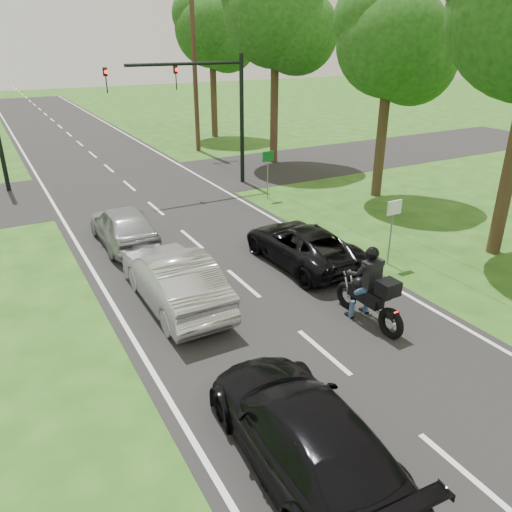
{
  "coord_description": "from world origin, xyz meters",
  "views": [
    {
      "loc": [
        -6.04,
        -7.68,
        6.68
      ],
      "look_at": [
        -0.12,
        3.0,
        1.3
      ],
      "focal_mm": 35.0,
      "sensor_mm": 36.0,
      "label": 1
    }
  ],
  "objects_px": {
    "dark_car_behind": "(303,432)",
    "sign_white": "(393,217)",
    "traffic_signal": "(205,98)",
    "motorcycle_rider": "(371,294)",
    "silver_suv": "(123,225)",
    "sign_green": "(268,163)",
    "dark_suv": "(302,244)",
    "utility_pole_far": "(195,66)",
    "silver_sedan": "(174,279)"
  },
  "relations": [
    {
      "from": "dark_car_behind",
      "to": "sign_white",
      "type": "bearing_deg",
      "value": -138.57
    },
    {
      "from": "dark_car_behind",
      "to": "sign_green",
      "type": "bearing_deg",
      "value": -114.75
    },
    {
      "from": "dark_suv",
      "to": "silver_suv",
      "type": "relative_size",
      "value": 1.09
    },
    {
      "from": "silver_suv",
      "to": "utility_pole_far",
      "type": "xyz_separation_m",
      "value": [
        8.41,
        13.33,
        4.36
      ]
    },
    {
      "from": "dark_car_behind",
      "to": "sign_white",
      "type": "distance_m",
      "value": 8.91
    },
    {
      "from": "motorcycle_rider",
      "to": "dark_suv",
      "type": "relative_size",
      "value": 0.53
    },
    {
      "from": "utility_pole_far",
      "to": "dark_suv",
      "type": "bearing_deg",
      "value": -102.46
    },
    {
      "from": "silver_sedan",
      "to": "traffic_signal",
      "type": "relative_size",
      "value": 0.73
    },
    {
      "from": "motorcycle_rider",
      "to": "sign_green",
      "type": "height_order",
      "value": "sign_green"
    },
    {
      "from": "traffic_signal",
      "to": "sign_white",
      "type": "height_order",
      "value": "traffic_signal"
    },
    {
      "from": "silver_suv",
      "to": "utility_pole_far",
      "type": "distance_m",
      "value": 16.35
    },
    {
      "from": "traffic_signal",
      "to": "sign_green",
      "type": "distance_m",
      "value": 4.24
    },
    {
      "from": "motorcycle_rider",
      "to": "traffic_signal",
      "type": "xyz_separation_m",
      "value": [
        1.55,
        13.48,
        3.32
      ]
    },
    {
      "from": "dark_suv",
      "to": "traffic_signal",
      "type": "xyz_separation_m",
      "value": [
        1.03,
        9.59,
        3.5
      ]
    },
    {
      "from": "dark_car_behind",
      "to": "silver_suv",
      "type": "bearing_deg",
      "value": -87.06
    },
    {
      "from": "dark_car_behind",
      "to": "traffic_signal",
      "type": "height_order",
      "value": "traffic_signal"
    },
    {
      "from": "utility_pole_far",
      "to": "traffic_signal",
      "type": "bearing_deg",
      "value": -109.68
    },
    {
      "from": "sign_white",
      "to": "sign_green",
      "type": "distance_m",
      "value": 8.0
    },
    {
      "from": "dark_suv",
      "to": "utility_pole_far",
      "type": "bearing_deg",
      "value": -103.67
    },
    {
      "from": "dark_car_behind",
      "to": "motorcycle_rider",
      "type": "bearing_deg",
      "value": -140.11
    },
    {
      "from": "motorcycle_rider",
      "to": "sign_green",
      "type": "xyz_separation_m",
      "value": [
        3.11,
        10.46,
        0.78
      ]
    },
    {
      "from": "dark_car_behind",
      "to": "sign_green",
      "type": "distance_m",
      "value": 15.3
    },
    {
      "from": "sign_white",
      "to": "utility_pole_far",
      "type": "bearing_deg",
      "value": 85.49
    },
    {
      "from": "silver_sedan",
      "to": "silver_suv",
      "type": "distance_m",
      "value": 4.89
    },
    {
      "from": "silver_suv",
      "to": "traffic_signal",
      "type": "distance_m",
      "value": 8.41
    },
    {
      "from": "dark_suv",
      "to": "sign_green",
      "type": "height_order",
      "value": "sign_green"
    },
    {
      "from": "silver_sedan",
      "to": "sign_green",
      "type": "bearing_deg",
      "value": -134.7
    },
    {
      "from": "traffic_signal",
      "to": "utility_pole_far",
      "type": "distance_m",
      "value": 8.55
    },
    {
      "from": "dark_car_behind",
      "to": "sign_green",
      "type": "xyz_separation_m",
      "value": [
        7.17,
        13.48,
        0.89
      ]
    },
    {
      "from": "silver_suv",
      "to": "sign_white",
      "type": "bearing_deg",
      "value": 140.66
    },
    {
      "from": "traffic_signal",
      "to": "sign_white",
      "type": "relative_size",
      "value": 3.0
    },
    {
      "from": "silver_suv",
      "to": "sign_white",
      "type": "height_order",
      "value": "sign_white"
    },
    {
      "from": "motorcycle_rider",
      "to": "sign_green",
      "type": "bearing_deg",
      "value": 72.4
    },
    {
      "from": "silver_suv",
      "to": "dark_car_behind",
      "type": "relative_size",
      "value": 0.87
    },
    {
      "from": "dark_suv",
      "to": "silver_suv",
      "type": "bearing_deg",
      "value": -44.55
    },
    {
      "from": "utility_pole_far",
      "to": "sign_white",
      "type": "distance_m",
      "value": 19.39
    },
    {
      "from": "silver_sedan",
      "to": "traffic_signal",
      "type": "xyz_separation_m",
      "value": [
        5.52,
        10.22,
        3.36
      ]
    },
    {
      "from": "motorcycle_rider",
      "to": "dark_car_behind",
      "type": "bearing_deg",
      "value": -144.41
    },
    {
      "from": "utility_pole_far",
      "to": "sign_green",
      "type": "height_order",
      "value": "utility_pole_far"
    },
    {
      "from": "silver_suv",
      "to": "sign_green",
      "type": "relative_size",
      "value": 1.96
    },
    {
      "from": "silver_sedan",
      "to": "motorcycle_rider",
      "type": "bearing_deg",
      "value": 140.35
    },
    {
      "from": "dark_car_behind",
      "to": "dark_suv",
      "type": "bearing_deg",
      "value": -120.32
    },
    {
      "from": "silver_suv",
      "to": "sign_green",
      "type": "bearing_deg",
      "value": -161.88
    },
    {
      "from": "utility_pole_far",
      "to": "sign_green",
      "type": "relative_size",
      "value": 4.71
    },
    {
      "from": "silver_suv",
      "to": "motorcycle_rider",
      "type": "bearing_deg",
      "value": 116.24
    },
    {
      "from": "motorcycle_rider",
      "to": "sign_white",
      "type": "height_order",
      "value": "sign_white"
    },
    {
      "from": "traffic_signal",
      "to": "utility_pole_far",
      "type": "relative_size",
      "value": 0.64
    },
    {
      "from": "utility_pole_far",
      "to": "silver_sedan",
      "type": "bearing_deg",
      "value": -114.69
    },
    {
      "from": "traffic_signal",
      "to": "sign_white",
      "type": "bearing_deg",
      "value": -82.95
    },
    {
      "from": "dark_car_behind",
      "to": "utility_pole_far",
      "type": "bearing_deg",
      "value": -105.81
    }
  ]
}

